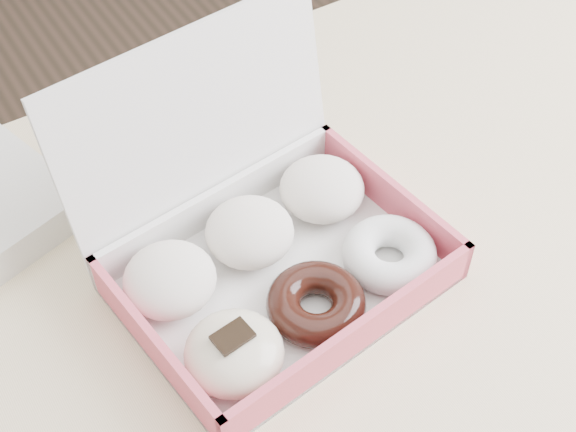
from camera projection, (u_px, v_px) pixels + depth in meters
table at (369, 289)px, 0.92m from camera, size 1.20×0.80×0.75m
donut_box at (268, 252)px, 0.81m from camera, size 0.34×0.31×0.23m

